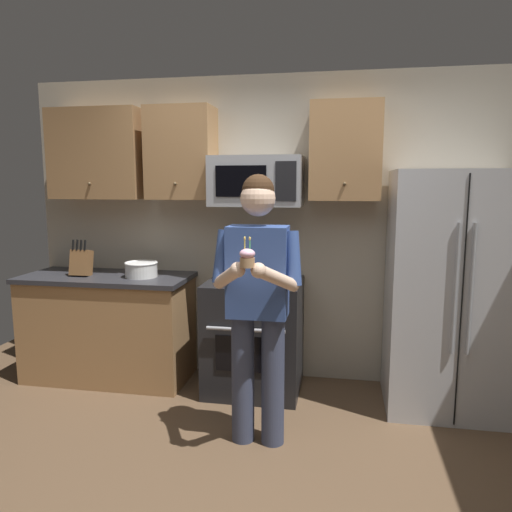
% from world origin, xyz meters
% --- Properties ---
extents(ground_plane, '(6.00, 6.00, 0.00)m').
position_xyz_m(ground_plane, '(0.00, 0.00, 0.00)').
color(ground_plane, brown).
extents(wall_back, '(4.40, 0.10, 2.60)m').
position_xyz_m(wall_back, '(0.00, 1.75, 1.30)').
color(wall_back, '#B7AD99').
rests_on(wall_back, ground).
extents(oven_range, '(0.76, 0.70, 0.93)m').
position_xyz_m(oven_range, '(-0.15, 1.36, 0.46)').
color(oven_range, black).
rests_on(oven_range, ground).
extents(microwave, '(0.74, 0.41, 0.40)m').
position_xyz_m(microwave, '(-0.15, 1.48, 1.72)').
color(microwave, '#9EA0A5').
extents(refrigerator, '(0.90, 0.75, 1.80)m').
position_xyz_m(refrigerator, '(1.35, 1.32, 0.90)').
color(refrigerator, '#B7BABF').
rests_on(refrigerator, ground).
extents(cabinet_row_upper, '(2.78, 0.36, 0.76)m').
position_xyz_m(cabinet_row_upper, '(-0.72, 1.53, 1.95)').
color(cabinet_row_upper, '#9E7247').
extents(counter_left, '(1.44, 0.66, 0.92)m').
position_xyz_m(counter_left, '(-1.45, 1.38, 0.46)').
color(counter_left, '#9E7247').
rests_on(counter_left, ground).
extents(knife_block, '(0.16, 0.15, 0.32)m').
position_xyz_m(knife_block, '(-1.65, 1.33, 1.03)').
color(knife_block, brown).
rests_on(knife_block, counter_left).
extents(bowl_large_white, '(0.28, 0.28, 0.13)m').
position_xyz_m(bowl_large_white, '(-1.12, 1.36, 0.99)').
color(bowl_large_white, white).
rests_on(bowl_large_white, counter_left).
extents(person, '(0.60, 0.48, 1.76)m').
position_xyz_m(person, '(0.02, 0.54, 1.00)').
color(person, '#383F59').
rests_on(person, ground).
extents(cupcake, '(0.09, 0.09, 0.17)m').
position_xyz_m(cupcake, '(0.02, 0.21, 1.29)').
color(cupcake, '#A87F56').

